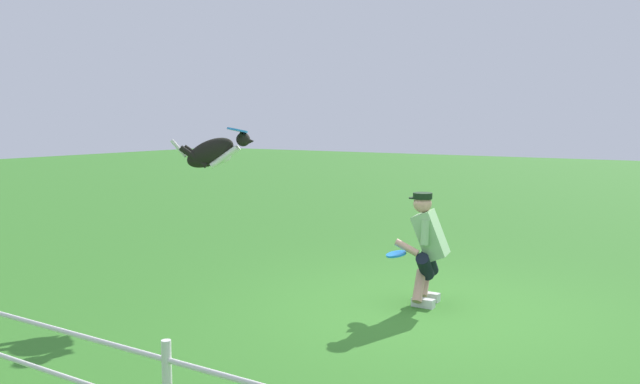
{
  "coord_description": "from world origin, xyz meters",
  "views": [
    {
      "loc": [
        -2.8,
        6.56,
        2.14
      ],
      "look_at": [
        1.28,
        0.15,
        1.28
      ],
      "focal_mm": 36.43,
      "sensor_mm": 36.0,
      "label": 1
    }
  ],
  "objects_px": {
    "frisbee_flying": "(237,130)",
    "frisbee_held": "(396,254)",
    "dog": "(214,152)",
    "person": "(427,245)"
  },
  "relations": [
    {
      "from": "frisbee_flying",
      "to": "frisbee_held",
      "type": "height_order",
      "value": "frisbee_flying"
    },
    {
      "from": "person",
      "to": "frisbee_flying",
      "type": "bearing_deg",
      "value": 9.24
    },
    {
      "from": "person",
      "to": "frisbee_flying",
      "type": "xyz_separation_m",
      "value": [
        2.15,
        0.77,
        1.3
      ]
    },
    {
      "from": "person",
      "to": "frisbee_held",
      "type": "xyz_separation_m",
      "value": [
        0.25,
        0.29,
        -0.09
      ]
    },
    {
      "from": "frisbee_held",
      "to": "dog",
      "type": "bearing_deg",
      "value": 14.69
    },
    {
      "from": "dog",
      "to": "frisbee_held",
      "type": "distance_m",
      "value": 2.53
    },
    {
      "from": "frisbee_held",
      "to": "person",
      "type": "bearing_deg",
      "value": -131.25
    },
    {
      "from": "person",
      "to": "dog",
      "type": "height_order",
      "value": "dog"
    },
    {
      "from": "dog",
      "to": "frisbee_held",
      "type": "height_order",
      "value": "dog"
    },
    {
      "from": "person",
      "to": "dog",
      "type": "distance_m",
      "value": 2.79
    }
  ]
}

